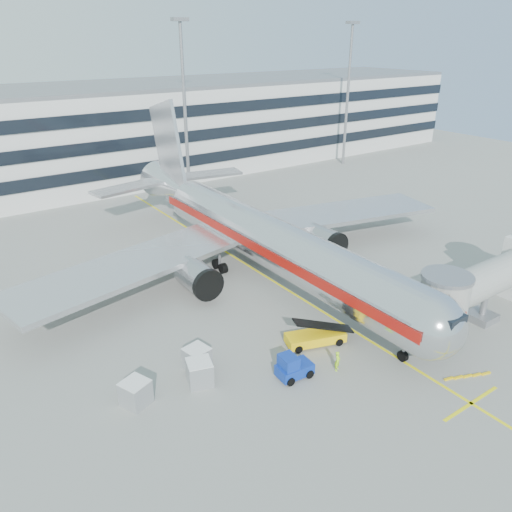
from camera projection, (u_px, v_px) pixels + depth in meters
ground at (331, 317)px, 44.73m from camera, size 180.00×180.00×0.00m
lead_in_line at (266, 277)px, 52.22m from camera, size 0.25×70.00×0.01m
stop_bar at (471, 403)px, 34.24m from camera, size 6.00×0.25×0.01m
main_jet at (257, 234)px, 51.79m from camera, size 50.95×48.70×16.06m
jet_bridge at (500, 276)px, 43.54m from camera, size 17.80×4.50×7.00m
terminal at (101, 134)px, 84.96m from camera, size 150.00×24.25×15.60m
light_mast_centre at (184, 96)px, 74.34m from camera, size 2.40×1.20×25.45m
light_mast_east at (348, 84)px, 92.15m from camera, size 2.40×1.20×25.45m
belt_loader at (315, 336)px, 40.60m from camera, size 5.22×3.19×2.45m
baggage_tug at (293, 367)px, 36.54m from camera, size 2.74×1.86×1.98m
cargo_container_left at (136, 393)px, 33.89m from camera, size 2.20×2.20×1.80m
cargo_container_right at (197, 358)px, 37.50m from camera, size 1.97×1.97×1.78m
cargo_container_front at (200, 372)px, 35.89m from camera, size 2.17×2.17×1.85m
ramp_worker at (338, 361)px, 37.35m from camera, size 0.71×0.64×1.62m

